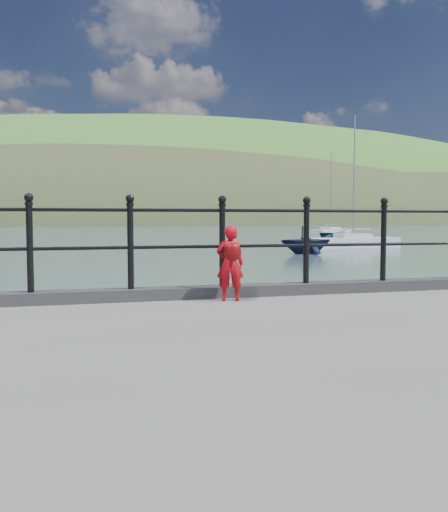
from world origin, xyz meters
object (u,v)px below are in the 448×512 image
object	(u,v)px
railing	(177,235)
sailboat_far	(330,232)
child	(230,263)
sailboat_near	(353,243)
launch_blue	(346,234)
launch_navy	(306,240)

from	to	relation	value
railing	sailboat_far	xyz separation A→B (m)	(30.83, 57.81, -1.48)
child	sailboat_far	distance (m)	65.55
child	sailboat_near	bearing A→B (deg)	-108.25
launch_blue	launch_navy	bearing A→B (deg)	-174.03
launch_navy	sailboat_far	world-z (taller)	sailboat_far
sailboat_far	sailboat_near	distance (m)	32.52
launch_blue	sailboat_far	xyz separation A→B (m)	(6.23, 16.05, -0.18)
child	launch_blue	xyz separation A→B (m)	(23.99, 42.11, -0.96)
child	railing	bearing A→B (deg)	-16.76
sailboat_near	railing	bearing A→B (deg)	-131.08
launch_blue	sailboat_far	size ratio (longest dim) A/B	0.46
launch_navy	launch_blue	bearing A→B (deg)	-33.99
railing	child	distance (m)	0.78
railing	launch_navy	distance (m)	25.24
launch_navy	sailboat_near	distance (m)	8.36
child	sailboat_near	xyz separation A→B (m)	(17.22, 28.35, -1.15)
sailboat_near	sailboat_far	bearing A→B (deg)	57.84
sailboat_far	launch_blue	bearing A→B (deg)	-146.83
child	launch_blue	bearing A→B (deg)	-106.65
railing	sailboat_near	world-z (taller)	sailboat_near
launch_navy	sailboat_near	world-z (taller)	sailboat_near
child	sailboat_near	distance (m)	33.19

